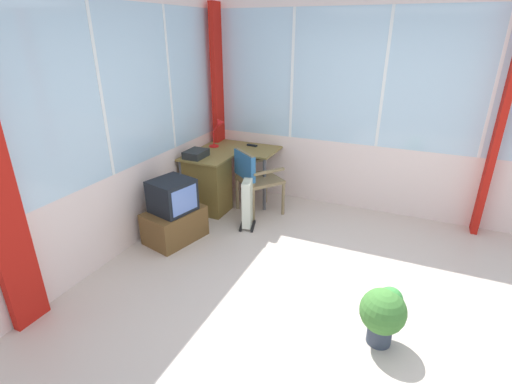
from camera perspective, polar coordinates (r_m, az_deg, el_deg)
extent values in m
cube|color=beige|center=(3.53, 11.02, -16.83)|extent=(5.25, 5.55, 0.06)
cube|color=silver|center=(4.26, -20.10, -3.04)|extent=(4.25, 0.06, 0.88)
cube|color=silver|center=(3.91, -22.63, 13.54)|extent=(4.16, 0.06, 1.60)
cube|color=white|center=(3.91, -22.63, 13.54)|extent=(0.04, 0.07, 1.60)
cube|color=white|center=(4.70, -13.21, 16.01)|extent=(0.04, 0.07, 1.60)
cube|color=silver|center=(5.18, 17.05, 2.02)|extent=(0.06, 4.55, 0.88)
cube|color=silver|center=(4.89, 18.79, 15.68)|extent=(0.06, 4.46, 1.60)
cube|color=white|center=(4.91, 32.37, 13.44)|extent=(0.07, 0.04, 1.60)
cube|color=white|center=(4.89, 18.79, 15.68)|extent=(0.07, 0.04, 1.60)
cube|color=white|center=(5.13, 5.58, 17.04)|extent=(0.07, 0.04, 1.60)
cube|color=red|center=(5.49, -5.64, 13.22)|extent=(0.29, 0.09, 2.56)
cube|color=red|center=(4.91, 32.78, 8.52)|extent=(0.29, 0.07, 2.56)
cube|color=olive|center=(5.11, -5.85, 6.09)|extent=(1.10, 0.59, 0.02)
cube|color=olive|center=(5.11, 0.60, 6.21)|extent=(0.59, 0.43, 0.02)
cube|color=brown|center=(4.98, -7.47, 0.96)|extent=(0.40, 0.55, 0.70)
cylinder|color=#4C4C51|center=(4.95, 1.28, 1.09)|extent=(0.04, 0.04, 0.71)
cylinder|color=#4C4C51|center=(4.96, -11.09, 0.70)|extent=(0.04, 0.04, 0.71)
cylinder|color=red|center=(5.29, -6.34, 6.89)|extent=(0.13, 0.13, 0.02)
cylinder|color=red|center=(5.26, -6.39, 7.93)|extent=(0.02, 0.02, 0.18)
cylinder|color=red|center=(5.25, -5.91, 9.93)|extent=(0.03, 0.11, 0.16)
cone|color=red|center=(5.26, -5.27, 10.39)|extent=(0.15, 0.15, 0.12)
cube|color=black|center=(5.28, -0.60, 7.05)|extent=(0.06, 0.15, 0.02)
cube|color=#222525|center=(4.85, -9.03, 5.69)|extent=(0.30, 0.23, 0.09)
cylinder|color=olive|center=(4.89, 4.11, -1.08)|extent=(0.04, 0.04, 0.43)
cylinder|color=olive|center=(5.23, 1.49, 0.65)|extent=(0.04, 0.04, 0.43)
cylinder|color=olive|center=(4.68, -0.42, -2.16)|extent=(0.04, 0.04, 0.43)
cylinder|color=olive|center=(5.04, -2.83, -0.28)|extent=(0.04, 0.04, 0.43)
cube|color=olive|center=(4.86, 0.60, 1.87)|extent=(0.67, 0.67, 0.04)
cube|color=olive|center=(4.69, -1.73, 3.80)|extent=(0.29, 0.37, 0.38)
cube|color=#2D6294|center=(4.68, -1.73, 4.02)|extent=(0.32, 0.40, 0.32)
cube|color=olive|center=(4.62, 1.96, 3.08)|extent=(0.37, 0.29, 0.03)
cube|color=olive|center=(4.98, -0.65, 4.60)|extent=(0.37, 0.29, 0.03)
cube|color=brown|center=(4.42, -12.12, -4.84)|extent=(0.73, 0.58, 0.36)
cube|color=black|center=(4.26, -12.52, -0.53)|extent=(0.50, 0.49, 0.36)
cube|color=#6181CE|center=(4.12, -10.69, -1.23)|extent=(0.34, 0.09, 0.28)
cube|color=#262628|center=(4.40, -10.94, -1.67)|extent=(0.31, 0.28, 0.07)
cube|color=silver|center=(4.42, -1.53, -2.31)|extent=(0.05, 0.10, 0.57)
cube|color=silver|center=(4.46, -1.45, -2.08)|extent=(0.05, 0.10, 0.57)
cube|color=silver|center=(4.50, -1.37, -1.85)|extent=(0.05, 0.10, 0.57)
cube|color=silver|center=(4.53, -1.30, -1.63)|extent=(0.05, 0.10, 0.57)
cube|color=silver|center=(4.57, -1.22, -1.41)|extent=(0.05, 0.10, 0.57)
cube|color=silver|center=(4.61, -1.14, -1.20)|extent=(0.05, 0.10, 0.57)
cube|color=black|center=(4.64, -0.44, -5.16)|extent=(0.27, 0.11, 0.03)
cube|color=black|center=(4.66, -2.15, -5.06)|extent=(0.27, 0.11, 0.03)
cube|color=silver|center=(4.63, -1.07, -0.67)|extent=(0.07, 0.10, 0.40)
cylinder|color=#364050|center=(3.23, 18.07, -19.55)|extent=(0.19, 0.19, 0.17)
sphere|color=#417D34|center=(3.10, 18.57, -16.64)|extent=(0.34, 0.34, 0.34)
sphere|color=green|center=(3.11, 19.54, -14.98)|extent=(0.19, 0.19, 0.19)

